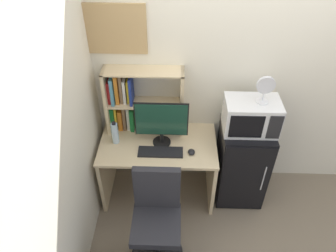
{
  "coord_description": "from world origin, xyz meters",
  "views": [
    {
      "loc": [
        -0.79,
        -2.68,
        2.89
      ],
      "look_at": [
        -0.87,
        -0.36,
        0.99
      ],
      "focal_mm": 34.15,
      "sensor_mm": 36.0,
      "label": 1
    }
  ],
  "objects": [
    {
      "name": "wall_left",
      "position": [
        -1.62,
        -1.6,
        1.3
      ],
      "size": [
        0.04,
        4.4,
        2.6
      ],
      "primitive_type": "cube",
      "color": "silver",
      "rests_on": "ground_plane"
    },
    {
      "name": "computer_mouse",
      "position": [
        -0.64,
        -0.47,
        0.76
      ],
      "size": [
        0.07,
        0.08,
        0.04
      ],
      "primitive_type": "ellipsoid",
      "color": "black",
      "rests_on": "desk"
    },
    {
      "name": "desk",
      "position": [
        -0.97,
        -0.33,
        0.51
      ],
      "size": [
        1.16,
        0.66,
        0.74
      ],
      "color": "beige",
      "rests_on": "ground_plane"
    },
    {
      "name": "water_bottle",
      "position": [
        -1.39,
        -0.33,
        0.86
      ],
      "size": [
        0.07,
        0.07,
        0.25
      ],
      "color": "silver",
      "rests_on": "desk"
    },
    {
      "name": "mini_fridge",
      "position": [
        -0.1,
        -0.31,
        0.46
      ],
      "size": [
        0.49,
        0.51,
        0.93
      ],
      "color": "black",
      "rests_on": "ground_plane"
    },
    {
      "name": "monitor",
      "position": [
        -0.93,
        -0.32,
        1.01
      ],
      "size": [
        0.51,
        0.18,
        0.48
      ],
      "color": "black",
      "rests_on": "desk"
    },
    {
      "name": "microwave",
      "position": [
        -0.1,
        -0.3,
        1.09
      ],
      "size": [
        0.5,
        0.34,
        0.32
      ],
      "color": "silver",
      "rests_on": "mini_fridge"
    },
    {
      "name": "wall_back",
      "position": [
        0.4,
        0.02,
        1.3
      ],
      "size": [
        6.4,
        0.04,
        2.6
      ],
      "primitive_type": "cube",
      "color": "silver",
      "rests_on": "ground_plane"
    },
    {
      "name": "hutch_bookshelf",
      "position": [
        -1.23,
        -0.1,
        1.1
      ],
      "size": [
        0.76,
        0.22,
        0.69
      ],
      "color": "beige",
      "rests_on": "desk"
    },
    {
      "name": "desk_chair",
      "position": [
        -0.94,
        -1.04,
        0.44
      ],
      "size": [
        0.48,
        0.48,
        0.98
      ],
      "color": "black",
      "rests_on": "ground_plane"
    },
    {
      "name": "desk_fan",
      "position": [
        -0.03,
        -0.31,
        1.4
      ],
      "size": [
        0.16,
        0.11,
        0.26
      ],
      "color": "silver",
      "rests_on": "microwave"
    },
    {
      "name": "keyboard",
      "position": [
        -0.94,
        -0.47,
        0.75
      ],
      "size": [
        0.43,
        0.14,
        0.02
      ],
      "primitive_type": "cube",
      "color": "black",
      "rests_on": "desk"
    },
    {
      "name": "wall_corkboard",
      "position": [
        -1.4,
        -0.01,
        1.78
      ],
      "size": [
        0.67,
        0.02,
        0.45
      ],
      "primitive_type": "cube",
      "color": "tan"
    }
  ]
}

